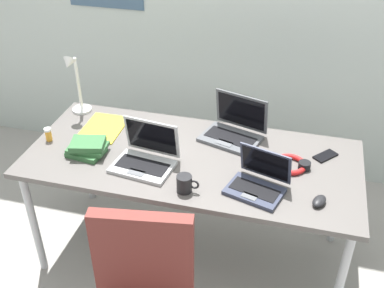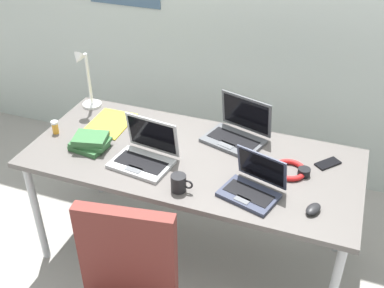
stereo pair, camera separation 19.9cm
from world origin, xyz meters
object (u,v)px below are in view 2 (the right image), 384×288
object	(u,v)px
laptop_front_right	(145,155)
computer_mouse	(313,209)
cell_phone	(328,164)
laptop_center	(237,132)
coffee_mug	(179,183)
laptop_far_corner	(253,186)
pill_bottle	(55,127)
headphones	(289,170)
paper_folder_far_corner	(110,123)
book_stack	(90,142)
desk_lamp	(86,80)

from	to	relation	value
laptop_front_right	computer_mouse	bearing A→B (deg)	-5.66
computer_mouse	cell_phone	xyz separation A→B (m)	(0.02, 0.41, -0.01)
computer_mouse	laptop_center	bearing A→B (deg)	158.04
cell_phone	coffee_mug	bearing A→B (deg)	-103.66
laptop_far_corner	pill_bottle	bearing A→B (deg)	173.58
coffee_mug	headphones	bearing A→B (deg)	34.90
laptop_center	coffee_mug	bearing A→B (deg)	-104.63
cell_phone	paper_folder_far_corner	size ratio (longest dim) A/B	0.44
computer_mouse	book_stack	xyz separation A→B (m)	(-1.23, 0.10, 0.02)
computer_mouse	paper_folder_far_corner	distance (m)	1.32
cell_phone	headphones	distance (m)	0.23
paper_folder_far_corner	laptop_far_corner	bearing A→B (deg)	-19.15
laptop_front_right	computer_mouse	world-z (taller)	laptop_front_right
laptop_front_right	paper_folder_far_corner	world-z (taller)	laptop_front_right
desk_lamp	laptop_far_corner	size ratio (longest dim) A/B	1.25
laptop_front_right	laptop_center	distance (m)	0.55
laptop_front_right	computer_mouse	distance (m)	0.90
cell_phone	paper_folder_far_corner	distance (m)	1.28
cell_phone	headphones	size ratio (longest dim) A/B	0.64
laptop_front_right	headphones	size ratio (longest dim) A/B	1.58
pill_bottle	book_stack	world-z (taller)	book_stack
desk_lamp	laptop_center	bearing A→B (deg)	-1.69
headphones	pill_bottle	bearing A→B (deg)	-175.98
laptop_front_right	headphones	distance (m)	0.76
pill_bottle	coffee_mug	bearing A→B (deg)	-15.40
headphones	cell_phone	bearing A→B (deg)	37.79
paper_folder_far_corner	book_stack	bearing A→B (deg)	-84.12
laptop_center	coffee_mug	size ratio (longest dim) A/B	3.38
headphones	book_stack	world-z (taller)	book_stack
desk_lamp	laptop_front_right	distance (m)	0.73
laptop_far_corner	coffee_mug	distance (m)	0.36
laptop_center	paper_folder_far_corner	world-z (taller)	laptop_center
book_stack	laptop_front_right	bearing A→B (deg)	-2.57
laptop_front_right	book_stack	distance (m)	0.34
desk_lamp	paper_folder_far_corner	distance (m)	0.32
headphones	coffee_mug	xyz separation A→B (m)	(-0.48, -0.33, 0.03)
pill_bottle	coffee_mug	world-z (taller)	coffee_mug
headphones	paper_folder_far_corner	distance (m)	1.11
laptop_front_right	book_stack	size ratio (longest dim) A/B	1.57
laptop_far_corner	paper_folder_far_corner	distance (m)	1.02
laptop_center	book_stack	bearing A→B (deg)	-153.49
laptop_front_right	coffee_mug	world-z (taller)	laptop_front_right
headphones	paper_folder_far_corner	size ratio (longest dim) A/B	0.69
laptop_front_right	coffee_mug	bearing A→B (deg)	-31.33
paper_folder_far_corner	coffee_mug	world-z (taller)	coffee_mug
headphones	laptop_center	bearing A→B (deg)	148.57
laptop_far_corner	book_stack	distance (m)	0.94
laptop_far_corner	pill_bottle	world-z (taller)	laptop_far_corner
desk_lamp	book_stack	world-z (taller)	desk_lamp
laptop_far_corner	laptop_front_right	bearing A→B (deg)	174.87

